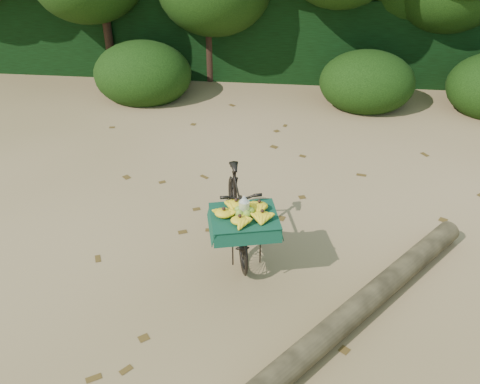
# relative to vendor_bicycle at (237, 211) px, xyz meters

# --- Properties ---
(ground) EXTENTS (80.00, 80.00, 0.00)m
(ground) POSITION_rel_vendor_bicycle_xyz_m (0.52, 0.46, -0.52)
(ground) COLOR tan
(ground) RESTS_ON ground
(vendor_bicycle) EXTENTS (0.99, 1.82, 1.01)m
(vendor_bicycle) POSITION_rel_vendor_bicycle_xyz_m (0.00, 0.00, 0.00)
(vendor_bicycle) COLOR black
(vendor_bicycle) RESTS_ON ground
(fallen_log) EXTENTS (2.53, 2.94, 0.26)m
(fallen_log) POSITION_rel_vendor_bicycle_xyz_m (1.48, -0.98, -0.38)
(fallen_log) COLOR brown
(fallen_log) RESTS_ON ground
(hedge_backdrop) EXTENTS (26.00, 1.80, 1.80)m
(hedge_backdrop) POSITION_rel_vendor_bicycle_xyz_m (0.52, 6.76, 0.38)
(hedge_backdrop) COLOR black
(hedge_backdrop) RESTS_ON ground
(bush_clumps) EXTENTS (8.80, 1.70, 0.90)m
(bush_clumps) POSITION_rel_vendor_bicycle_xyz_m (1.02, 4.76, -0.07)
(bush_clumps) COLOR black
(bush_clumps) RESTS_ON ground
(leaf_litter) EXTENTS (7.00, 7.30, 0.01)m
(leaf_litter) POSITION_rel_vendor_bicycle_xyz_m (0.52, 1.11, -0.51)
(leaf_litter) COLOR #4E3714
(leaf_litter) RESTS_ON ground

